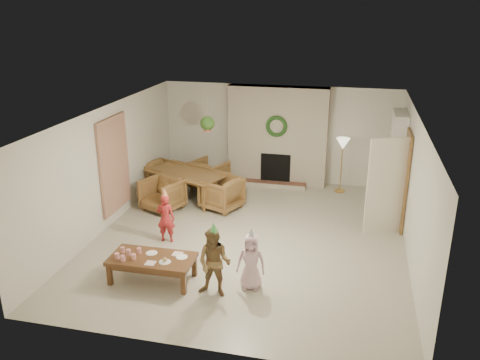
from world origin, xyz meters
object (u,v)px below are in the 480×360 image
(dining_table, at_px, (187,185))
(dining_chair_near, at_px, (162,194))
(child_pink, at_px, (251,262))
(dining_chair_right, at_px, (222,193))
(dining_chair_far, at_px, (209,175))
(dining_chair_left, at_px, (162,177))
(child_plaid, at_px, (214,263))
(child_red, at_px, (166,218))
(coffee_table_top, at_px, (152,259))

(dining_table, xyz_separation_m, dining_chair_near, (-0.32, -0.77, 0.03))
(child_pink, bearing_deg, dining_chair_right, 110.93)
(dining_chair_far, bearing_deg, child_pink, 137.46)
(dining_chair_right, bearing_deg, dining_chair_left, -90.00)
(dining_chair_right, xyz_separation_m, child_plaid, (0.82, -3.45, 0.21))
(dining_chair_right, bearing_deg, child_red, 3.83)
(dining_chair_far, bearing_deg, dining_table, 90.00)
(dining_chair_left, bearing_deg, child_pink, -118.67)
(dining_chair_near, xyz_separation_m, dining_chair_left, (-0.45, 1.09, 0.00))
(dining_chair_near, relative_size, dining_chair_right, 1.00)
(child_red, relative_size, child_plaid, 0.85)
(coffee_table_top, distance_m, child_pink, 1.67)
(dining_chair_far, bearing_deg, coffee_table_top, 116.80)
(dining_chair_far, distance_m, coffee_table_top, 4.45)
(dining_chair_right, bearing_deg, coffee_table_top, 17.06)
(dining_chair_right, xyz_separation_m, child_pink, (1.34, -3.12, 0.11))
(dining_chair_left, xyz_separation_m, dining_chair_right, (1.73, -0.72, 0.00))
(dining_chair_right, xyz_separation_m, child_red, (-0.62, -1.83, 0.12))
(dining_chair_left, bearing_deg, dining_chair_near, -135.00)
(coffee_table_top, bearing_deg, dining_table, 99.28)
(coffee_table_top, distance_m, child_plaid, 1.17)
(child_red, relative_size, child_pink, 1.02)
(child_red, bearing_deg, dining_table, -86.30)
(dining_chair_left, bearing_deg, coffee_table_top, -137.83)
(dining_chair_left, relative_size, child_pink, 0.84)
(child_plaid, xyz_separation_m, child_pink, (0.52, 0.33, -0.09))
(child_pink, bearing_deg, dining_chair_near, 131.34)
(child_red, bearing_deg, dining_chair_near, -70.64)
(dining_chair_right, distance_m, coffee_table_top, 3.28)
(dining_chair_far, height_order, child_pink, child_pink)
(coffee_table_top, xyz_separation_m, child_plaid, (1.14, -0.18, 0.17))
(child_red, bearing_deg, child_plaid, 126.90)
(child_plaid, bearing_deg, child_pink, 36.46)
(dining_chair_right, height_order, child_red, child_red)
(dining_chair_far, distance_m, child_pink, 4.73)
(coffee_table_top, bearing_deg, dining_chair_left, 108.85)
(dining_chair_left, bearing_deg, dining_chair_right, -90.00)
(dining_chair_far, height_order, child_plaid, child_plaid)
(dining_table, relative_size, coffee_table_top, 1.34)
(dining_chair_near, relative_size, coffee_table_top, 0.57)
(dining_table, distance_m, dining_chair_near, 0.84)
(dining_chair_left, relative_size, dining_chair_right, 1.00)
(child_red, distance_m, child_pink, 2.35)
(coffee_table_top, xyz_separation_m, child_red, (-0.31, 1.43, 0.09))
(dining_chair_far, relative_size, dining_chair_right, 1.00)
(dining_chair_near, bearing_deg, dining_table, 90.00)
(dining_table, distance_m, coffee_table_top, 3.72)
(dining_chair_left, distance_m, child_plaid, 4.90)
(child_red, xyz_separation_m, child_plaid, (1.45, -1.62, 0.09))
(child_plaid, bearing_deg, dining_chair_far, 111.65)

